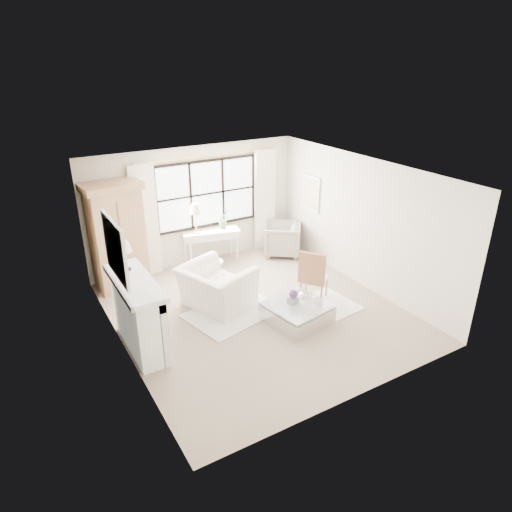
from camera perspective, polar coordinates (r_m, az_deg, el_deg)
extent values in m
plane|color=tan|center=(8.79, 0.09, -6.96)|extent=(5.50, 5.50, 0.00)
plane|color=silver|center=(7.75, 0.10, 10.40)|extent=(5.50, 5.50, 0.00)
plane|color=silver|center=(10.49, -7.63, 6.21)|extent=(5.00, 0.00, 5.00)
plane|color=beige|center=(6.22, 13.21, -7.39)|extent=(5.00, 0.00, 5.00)
plane|color=beige|center=(7.34, -16.97, -2.75)|extent=(0.00, 5.50, 5.50)
plane|color=beige|center=(9.60, 13.07, 4.09)|extent=(0.00, 5.50, 5.50)
cube|color=silver|center=(10.51, -6.15, 7.75)|extent=(2.40, 0.02, 1.50)
cylinder|color=gold|center=(10.25, -6.23, 12.34)|extent=(3.30, 0.04, 0.04)
cube|color=white|center=(10.06, -13.65, 4.25)|extent=(0.55, 0.10, 2.47)
cube|color=white|center=(11.22, 1.11, 7.00)|extent=(0.55, 0.10, 2.47)
cube|color=white|center=(7.74, -14.79, -7.44)|extent=(0.34, 1.50, 1.18)
cube|color=silver|center=(7.80, -13.55, -7.52)|extent=(0.03, 1.22, 0.97)
cube|color=black|center=(7.92, -13.33, -8.80)|extent=(0.06, 0.52, 0.50)
cube|color=white|center=(7.45, -15.01, -3.23)|extent=(0.58, 1.66, 0.08)
cube|color=white|center=(7.15, -17.21, 0.81)|extent=(0.05, 1.15, 0.95)
cube|color=silver|center=(7.15, -16.98, 0.86)|extent=(0.02, 1.00, 0.80)
cube|color=white|center=(10.75, 6.88, 7.81)|extent=(0.04, 0.62, 0.82)
cube|color=beige|center=(10.74, 6.80, 7.79)|extent=(0.01, 0.52, 0.72)
cylinder|color=black|center=(7.79, -15.77, -1.60)|extent=(0.12, 0.12, 0.03)
cylinder|color=black|center=(7.73, -15.91, -0.49)|extent=(0.03, 0.03, 0.30)
cone|color=beige|center=(7.63, -16.11, 1.14)|extent=(0.22, 0.22, 0.18)
cube|color=tan|center=(9.69, -16.89, 1.93)|extent=(1.05, 0.69, 2.10)
cube|color=tan|center=(9.34, -17.71, 8.30)|extent=(1.18, 0.81, 0.14)
cube|color=white|center=(10.57, -5.64, 2.59)|extent=(1.30, 0.69, 0.14)
cube|color=white|center=(10.54, -5.66, 3.05)|extent=(1.37, 0.75, 0.06)
cylinder|color=#A7883A|center=(10.40, -7.43, 2.94)|extent=(0.14, 0.14, 0.03)
cylinder|color=#A7883A|center=(10.32, -7.50, 4.21)|extent=(0.02, 0.02, 0.46)
cone|color=beige|center=(10.21, -7.60, 5.90)|extent=(0.28, 0.28, 0.22)
imported|color=#536A47|center=(10.57, -4.10, 4.64)|extent=(0.27, 0.23, 0.45)
cylinder|color=white|center=(9.88, -5.18, -3.24)|extent=(0.26, 0.26, 0.03)
cylinder|color=white|center=(9.77, -5.23, -2.02)|extent=(0.06, 0.06, 0.44)
cylinder|color=white|center=(9.67, -5.28, -0.74)|extent=(0.40, 0.40, 0.03)
cube|color=silver|center=(8.76, -2.84, -7.00)|extent=(1.92, 1.55, 0.03)
cube|color=white|center=(8.96, 7.94, -6.47)|extent=(1.50, 1.19, 0.03)
imported|color=white|center=(8.80, -4.99, -3.91)|extent=(1.48, 1.58, 0.83)
imported|color=#A09587|center=(11.09, 3.32, 2.12)|extent=(1.18, 1.18, 0.78)
cube|color=silver|center=(9.06, 7.29, -2.84)|extent=(0.66, 0.66, 0.07)
cube|color=#AD7148|center=(8.72, 6.98, -1.60)|extent=(0.33, 0.41, 0.60)
cube|color=silver|center=(8.43, 5.14, -7.28)|extent=(1.15, 1.15, 0.32)
cube|color=silver|center=(8.33, 5.19, -6.10)|extent=(1.15, 1.15, 0.04)
cube|color=gray|center=(8.30, 4.65, -5.55)|extent=(0.19, 0.19, 0.12)
sphere|color=#512A69|center=(8.23, 4.68, -4.72)|extent=(0.16, 0.16, 0.16)
cylinder|color=white|center=(8.38, 7.27, -5.36)|extent=(0.09, 0.09, 0.12)
imported|color=silver|center=(8.50, 5.86, -4.71)|extent=(0.18, 0.18, 0.15)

